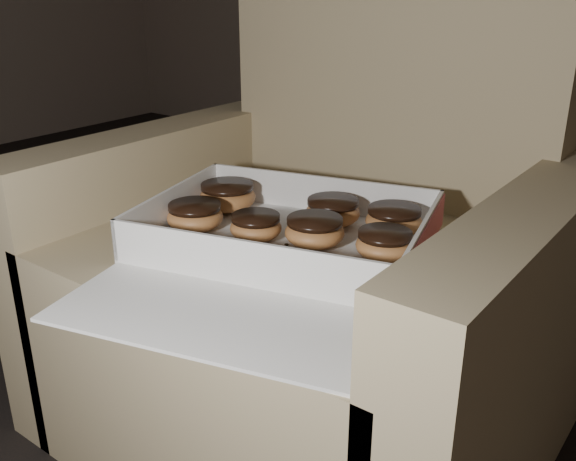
% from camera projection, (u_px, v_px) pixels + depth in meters
% --- Properties ---
extents(armchair, '(0.83, 0.70, 0.87)m').
position_uv_depth(armchair, '(314.00, 288.00, 1.15)').
color(armchair, tan).
rests_on(armchair, floor).
extents(bakery_box, '(0.54, 0.60, 0.07)m').
position_uv_depth(bakery_box, '(279.00, 249.00, 0.98)').
color(bakery_box, white).
rests_on(bakery_box, armchair).
extents(donut_a, '(0.08, 0.08, 0.04)m').
position_uv_depth(donut_a, '(256.00, 226.00, 1.03)').
color(donut_a, '#C17E43').
rests_on(donut_a, bakery_box).
extents(donut_b, '(0.09, 0.09, 0.05)m').
position_uv_depth(donut_b, '(195.00, 216.00, 1.06)').
color(donut_b, '#C17E43').
rests_on(donut_b, bakery_box).
extents(donut_c, '(0.09, 0.09, 0.05)m').
position_uv_depth(donut_c, '(333.00, 211.00, 1.09)').
color(donut_c, '#C17E43').
rests_on(donut_c, bakery_box).
extents(donut_d, '(0.09, 0.09, 0.05)m').
position_uv_depth(donut_d, '(394.00, 220.00, 1.05)').
color(donut_d, '#C17E43').
rests_on(donut_d, bakery_box).
extents(donut_e, '(0.09, 0.09, 0.04)m').
position_uv_depth(donut_e, '(385.00, 244.00, 0.96)').
color(donut_e, '#C17E43').
rests_on(donut_e, bakery_box).
extents(donut_f, '(0.09, 0.09, 0.05)m').
position_uv_depth(donut_f, '(315.00, 231.00, 1.00)').
color(donut_f, '#C17E43').
rests_on(donut_f, bakery_box).
extents(donut_g, '(0.10, 0.10, 0.05)m').
position_uv_depth(donut_g, '(227.00, 196.00, 1.15)').
color(donut_g, '#C17E43').
rests_on(donut_g, bakery_box).
extents(crumb_a, '(0.01, 0.01, 0.00)m').
position_uv_depth(crumb_a, '(287.00, 245.00, 1.01)').
color(crumb_a, black).
rests_on(crumb_a, bakery_box).
extents(crumb_b, '(0.01, 0.01, 0.00)m').
position_uv_depth(crumb_b, '(363.00, 290.00, 0.87)').
color(crumb_b, black).
rests_on(crumb_b, bakery_box).
extents(crumb_c, '(0.01, 0.01, 0.00)m').
position_uv_depth(crumb_c, '(203.00, 237.00, 1.04)').
color(crumb_c, black).
rests_on(crumb_c, bakery_box).
extents(crumb_d, '(0.01, 0.01, 0.00)m').
position_uv_depth(crumb_d, '(349.00, 292.00, 0.86)').
color(crumb_d, black).
rests_on(crumb_d, bakery_box).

